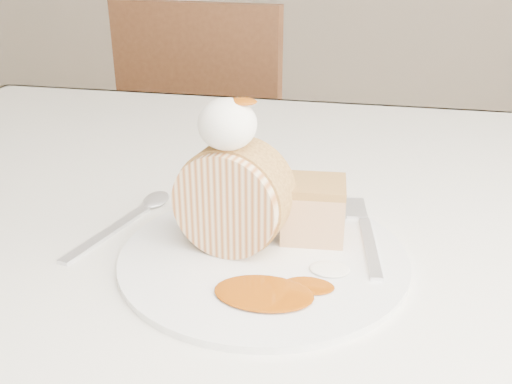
# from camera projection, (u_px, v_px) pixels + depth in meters

# --- Properties ---
(table) EXTENTS (1.40, 0.90, 0.75)m
(table) POSITION_uv_depth(u_px,v_px,m) (279.00, 249.00, 0.78)
(table) COLOR silver
(table) RESTS_ON ground
(chair_far) EXTENTS (0.48, 0.48, 0.91)m
(chair_far) POSITION_uv_depth(u_px,v_px,m) (215.00, 146.00, 1.58)
(chair_far) COLOR brown
(chair_far) RESTS_ON ground
(plate) EXTENTS (0.32, 0.32, 0.01)m
(plate) POSITION_uv_depth(u_px,v_px,m) (264.00, 256.00, 0.58)
(plate) COLOR white
(plate) RESTS_ON table
(roulade_slice) EXTENTS (0.12, 0.08, 0.11)m
(roulade_slice) POSITION_uv_depth(u_px,v_px,m) (233.00, 198.00, 0.57)
(roulade_slice) COLOR beige
(roulade_slice) RESTS_ON plate
(cake_chunk) EXTENTS (0.07, 0.06, 0.05)m
(cake_chunk) POSITION_uv_depth(u_px,v_px,m) (313.00, 213.00, 0.60)
(cake_chunk) COLOR tan
(cake_chunk) RESTS_ON plate
(whipped_cream) EXTENTS (0.06, 0.06, 0.05)m
(whipped_cream) POSITION_uv_depth(u_px,v_px,m) (227.00, 124.00, 0.53)
(whipped_cream) COLOR white
(whipped_cream) RESTS_ON roulade_slice
(caramel_drizzle) EXTENTS (0.03, 0.02, 0.01)m
(caramel_drizzle) POSITION_uv_depth(u_px,v_px,m) (242.00, 95.00, 0.52)
(caramel_drizzle) COLOR #8B3C05
(caramel_drizzle) RESTS_ON whipped_cream
(caramel_pool) EXTENTS (0.10, 0.07, 0.00)m
(caramel_pool) POSITION_uv_depth(u_px,v_px,m) (264.00, 293.00, 0.51)
(caramel_pool) COLOR #8B3C05
(caramel_pool) RESTS_ON plate
(fork) EXTENTS (0.05, 0.18, 0.00)m
(fork) POSITION_uv_depth(u_px,v_px,m) (370.00, 247.00, 0.59)
(fork) COLOR silver
(fork) RESTS_ON plate
(spoon) EXTENTS (0.07, 0.18, 0.00)m
(spoon) POSITION_uv_depth(u_px,v_px,m) (108.00, 233.00, 0.63)
(spoon) COLOR silver
(spoon) RESTS_ON table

